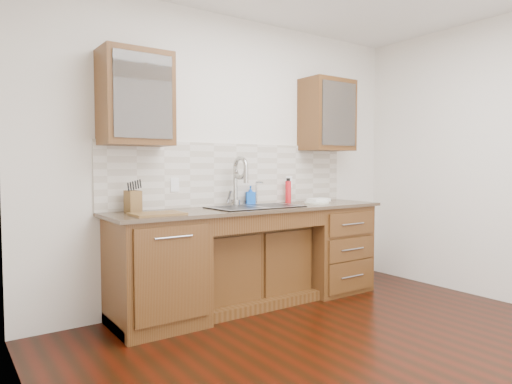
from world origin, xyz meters
TOP-DOWN VIEW (x-y plane):
  - ground at (0.00, 0.00)m, footprint 4.00×3.50m
  - wall_back at (0.00, 1.80)m, footprint 4.00×0.10m
  - wall_left at (-2.05, 0.00)m, footprint 0.10×3.50m
  - base_cabinet_left at (-0.95, 1.44)m, footprint 0.70×0.62m
  - base_cabinet_center at (0.00, 1.53)m, footprint 1.20×0.44m
  - base_cabinet_right at (0.95, 1.44)m, footprint 0.70×0.62m
  - countertop at (0.00, 1.43)m, footprint 2.70×0.65m
  - backsplash at (0.00, 1.74)m, footprint 2.70×0.02m
  - sink at (0.00, 1.41)m, footprint 0.84×0.46m
  - faucet at (-0.07, 1.64)m, footprint 0.04×0.04m
  - filter_tap at (0.18, 1.65)m, footprint 0.02×0.02m
  - upper_cabinet_left at (-1.05, 1.58)m, footprint 0.55×0.34m
  - upper_cabinet_right at (1.05, 1.58)m, footprint 0.55×0.34m
  - outlet_left at (-0.65, 1.73)m, footprint 0.08×0.01m
  - outlet_right at (0.65, 1.73)m, footprint 0.08×0.01m
  - soap_bottle at (0.12, 1.67)m, footprint 0.11×0.11m
  - water_bottle at (0.58, 1.66)m, footprint 0.07×0.07m
  - plate at (0.75, 1.42)m, footprint 0.30×0.30m
  - dish_towel at (0.82, 1.45)m, footprint 0.20×0.15m
  - knife_block at (-1.08, 1.59)m, footprint 0.10×0.16m
  - cutting_board at (-0.99, 1.30)m, footprint 0.39×0.28m
  - cup_left_a at (-1.14, 1.58)m, footprint 0.15×0.15m
  - cup_left_b at (-0.91, 1.58)m, footprint 0.12×0.12m
  - cup_right_a at (0.91, 1.58)m, footprint 0.15×0.15m
  - cup_right_b at (1.16, 1.58)m, footprint 0.13×0.13m

SIDE VIEW (x-z plane):
  - ground at x=0.00m, z-range -0.10..0.00m
  - base_cabinet_center at x=0.00m, z-range 0.00..0.70m
  - base_cabinet_left at x=-0.95m, z-range 0.00..0.88m
  - base_cabinet_right at x=0.95m, z-range 0.00..0.88m
  - sink at x=0.00m, z-range 0.73..0.92m
  - countertop at x=0.00m, z-range 0.88..0.91m
  - plate at x=0.75m, z-range 0.91..0.92m
  - cutting_board at x=-0.99m, z-range 0.91..0.93m
  - dish_towel at x=0.82m, z-range 0.93..0.96m
  - knife_block at x=-1.08m, z-range 0.91..1.09m
  - soap_bottle at x=0.12m, z-range 0.91..1.09m
  - water_bottle at x=0.58m, z-range 0.91..1.13m
  - filter_tap at x=0.18m, z-range 0.91..1.15m
  - faucet at x=-0.07m, z-range 0.91..1.31m
  - outlet_left at x=-0.65m, z-range 1.06..1.18m
  - outlet_right at x=0.65m, z-range 1.06..1.18m
  - backsplash at x=0.00m, z-range 0.91..1.50m
  - wall_back at x=0.00m, z-range 0.00..2.70m
  - wall_left at x=-2.05m, z-range 0.00..2.70m
  - cup_right_a at x=0.91m, z-range 1.72..1.81m
  - cup_left_b at x=-0.91m, z-range 1.72..1.82m
  - cup_right_b at x=1.16m, z-range 1.72..1.82m
  - cup_left_a at x=-1.14m, z-range 1.72..1.83m
  - upper_cabinet_left at x=-1.05m, z-range 1.45..2.20m
  - upper_cabinet_right at x=1.05m, z-range 1.45..2.20m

